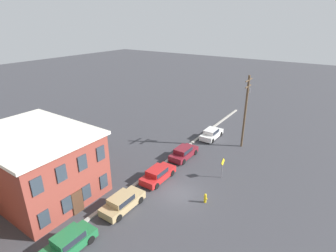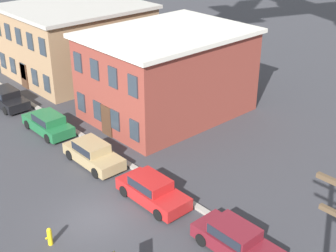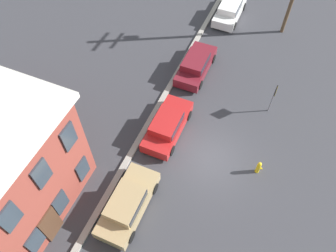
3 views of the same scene
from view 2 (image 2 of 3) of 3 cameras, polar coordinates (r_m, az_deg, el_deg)
ground_plane at (r=25.13m, az=-8.72°, el=-10.99°), size 200.00×200.00×0.00m
kerb_strip at (r=27.28m, az=-0.86°, el=-7.14°), size 56.00×0.36×0.16m
apartment_corner at (r=44.48m, az=-10.99°, el=10.25°), size 10.64×11.62×6.42m
apartment_midblock at (r=35.09m, az=-0.07°, el=6.45°), size 8.82×11.81×6.42m
car_black at (r=39.35m, az=-19.07°, el=3.34°), size 4.40×1.92×1.43m
car_green at (r=34.00m, az=-14.40°, el=0.40°), size 4.40×1.92×1.43m
car_tan at (r=29.49m, az=-9.15°, el=-3.23°), size 4.40×1.92×1.43m
car_red at (r=25.67m, az=-1.97°, el=-7.73°), size 4.40×1.92×1.43m
car_maroon at (r=22.58m, az=8.30°, el=-13.48°), size 4.40×1.92×1.43m
fire_hydrant at (r=23.62m, az=-14.23°, el=-12.90°), size 0.24×0.34×0.96m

